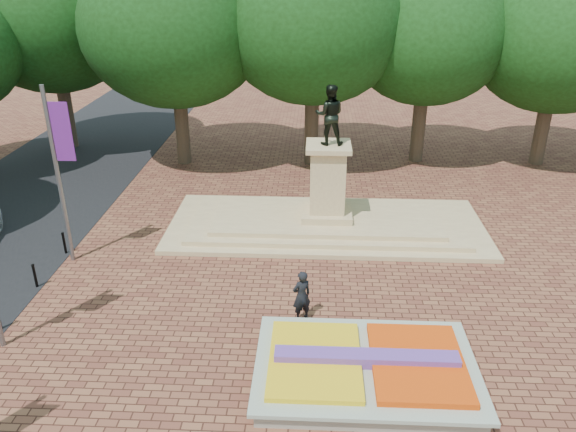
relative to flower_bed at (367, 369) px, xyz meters
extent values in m
plane|color=brown|center=(-1.03, 2.00, -0.38)|extent=(90.00, 90.00, 0.00)
cube|color=gray|center=(-0.03, 0.00, -0.15)|extent=(6.00, 4.00, 0.45)
cube|color=#B0BBAA|center=(-0.03, 0.00, 0.12)|extent=(6.30, 4.30, 0.12)
cube|color=#EE480D|center=(1.42, 0.00, 0.25)|extent=(2.60, 3.40, 0.22)
cube|color=yellow|center=(-1.48, 0.00, 0.24)|extent=(2.60, 3.40, 0.18)
cube|color=#60389A|center=(-0.03, 0.00, 0.34)|extent=(5.20, 0.55, 0.38)
cube|color=tan|center=(-1.03, 10.00, -0.28)|extent=(14.00, 6.00, 0.20)
cube|color=tan|center=(-1.03, 10.00, -0.08)|extent=(12.00, 5.00, 0.20)
cube|color=tan|center=(-1.03, 10.00, 0.12)|extent=(10.00, 4.00, 0.20)
cube|color=tan|center=(-1.03, 10.00, 0.37)|extent=(2.20, 2.20, 0.30)
cube|color=tan|center=(-1.03, 10.00, 1.92)|extent=(1.50, 1.50, 2.80)
cube|color=tan|center=(-1.03, 10.00, 3.42)|extent=(1.90, 1.90, 0.20)
imported|color=black|center=(-1.03, 10.00, 4.77)|extent=(1.22, 0.95, 2.50)
cylinder|color=#3A2B1F|center=(-17.03, 20.00, 1.62)|extent=(0.80, 0.80, 4.00)
ellipsoid|color=black|center=(-17.03, 20.00, 6.32)|extent=(8.80, 8.80, 7.48)
cylinder|color=#3A2B1F|center=(-9.03, 20.00, 1.62)|extent=(0.80, 0.80, 4.00)
ellipsoid|color=black|center=(-9.03, 20.00, 6.32)|extent=(8.80, 8.80, 7.48)
cylinder|color=#3A2B1F|center=(-2.03, 20.00, 1.62)|extent=(0.80, 0.80, 4.00)
ellipsoid|color=black|center=(-2.03, 20.00, 6.32)|extent=(8.80, 8.80, 7.48)
cylinder|color=#3A2B1F|center=(4.97, 20.00, 1.62)|extent=(0.80, 0.80, 4.00)
ellipsoid|color=black|center=(4.97, 20.00, 6.32)|extent=(8.80, 8.80, 7.48)
cylinder|color=#3A2B1F|center=(11.97, 20.00, 1.62)|extent=(0.80, 0.80, 4.00)
ellipsoid|color=black|center=(11.97, 20.00, 6.32)|extent=(8.80, 8.80, 7.48)
cylinder|color=slate|center=(-11.23, 6.50, 3.12)|extent=(0.16, 0.16, 7.00)
cube|color=#6A2086|center=(-10.78, 6.50, 4.92)|extent=(0.70, 0.04, 2.20)
cylinder|color=black|center=(-11.73, 4.40, 0.07)|extent=(0.10, 0.10, 0.90)
sphere|color=black|center=(-11.73, 4.40, 0.54)|extent=(0.12, 0.12, 0.12)
cylinder|color=black|center=(-11.73, 7.00, 0.07)|extent=(0.10, 0.10, 0.90)
sphere|color=black|center=(-11.73, 7.00, 0.54)|extent=(0.12, 0.12, 0.12)
imported|color=black|center=(-1.94, 2.88, 0.53)|extent=(0.79, 0.70, 1.82)
camera|label=1|loc=(-1.60, -12.81, 10.62)|focal=35.00mm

